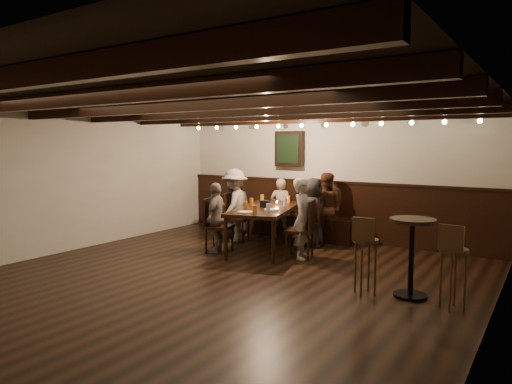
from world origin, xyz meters
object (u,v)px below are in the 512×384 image
Objects in this scene: chair_right_near at (311,231)px; high_top_table at (412,246)px; bar_stool_left at (365,265)px; bar_stool_right at (453,277)px; person_left_near at (235,205)px; chair_right_far at (301,241)px; person_bench_centre at (281,208)px; person_bench_right at (325,207)px; person_right_far at (303,219)px; dining_table at (266,211)px; person_left_far at (216,217)px; chair_left_far at (218,236)px; person_bench_left at (235,205)px; chair_left_near at (236,227)px; person_right_near at (313,212)px.

high_top_table is (2.25, -1.80, 0.35)m from chair_right_near.
bar_stool_left is 1.00m from bar_stool_right.
person_left_near reaches higher than high_top_table.
bar_stool_right reaches higher than chair_right_far.
chair_right_near is at bearing 141.25° from high_top_table.
person_bench_right is (0.91, 0.10, 0.07)m from person_bench_centre.
person_left_near reaches higher than bar_stool_right.
person_right_far is 1.36× the size of high_top_table.
dining_table is 3.05m from high_top_table.
bar_stool_left reaches higher than dining_table.
chair_left_far is at bearing 90.00° from person_left_far.
person_bench_centre is 1.68m from person_left_far.
chair_right_far is 0.81× the size of person_bench_centre.
high_top_table is at bearing 128.85° from person_bench_centre.
person_left_near reaches higher than person_bench_left.
high_top_table reaches higher than chair_right_near.
chair_left_near is 0.90m from chair_left_far.
person_right_near is 2.86m from high_top_table.
person_left_near is (-1.66, 0.46, 0.40)m from chair_right_far.
person_right_far is at bearing -178.03° from chair_right_near.
person_left_far is at bearing 158.17° from bar_stool_left.
chair_left_near is (-0.82, 0.23, -0.41)m from dining_table.
dining_table is 2.39× the size of chair_right_near.
person_left_near is (0.27, -0.39, 0.06)m from person_bench_left.
chair_right_far is 1.77m from person_left_near.
person_right_near is (0.03, 0.01, 0.35)m from chair_right_near.
high_top_table is at bearing 52.77° from chair_left_near.
chair_left_near is 0.94× the size of bar_stool_right.
dining_table is 0.88m from person_right_near.
person_bench_left is 0.96× the size of person_bench_right.
person_left_near reaches higher than person_right_near.
chair_left_far reaches higher than chair_left_near.
bar_stool_left is at bearing 59.42° from chair_left_far.
person_left_near is (-1.41, -0.41, 0.42)m from chair_right_near.
bar_stool_left is at bearing -143.43° from chair_right_far.
chair_right_far is at bearing 90.00° from person_left_far.
chair_right_far is 0.98× the size of bar_stool_right.
person_right_far is at bearing 134.28° from bar_stool_left.
chair_left_near is at bearing 90.00° from person_right_near.
chair_left_near is at bearing 158.82° from high_top_table.
bar_stool_left reaches higher than chair_right_near.
chair_right_far is 0.69× the size of person_left_near.
person_right_near is at bearing 141.34° from person_bench_centre.
dining_table is 0.87m from person_left_near.
bar_stool_right is at bearing 140.24° from person_bench_left.
dining_table is 2.71m from bar_stool_left.
dining_table is 1.83× the size of person_bench_centre.
bar_stool_left is at bearing -144.17° from person_right_far.
person_left_near is at bearing 90.00° from person_right_near.
person_bench_right reaches higher than dining_table.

